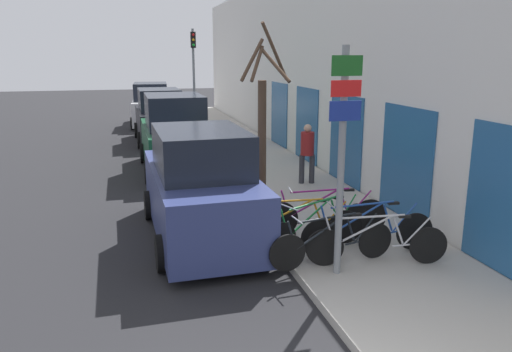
% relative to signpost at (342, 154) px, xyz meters
% --- Properties ---
extents(ground_plane, '(80.00, 80.00, 0.00)m').
position_rel_signpost_xyz_m(ground_plane, '(-1.64, 7.58, -2.15)').
color(ground_plane, black).
extents(sidewalk_curb, '(3.20, 32.00, 0.15)m').
position_rel_signpost_xyz_m(sidewalk_curb, '(0.96, 10.38, -2.07)').
color(sidewalk_curb, '#ADA89E').
rests_on(sidewalk_curb, ground).
extents(building_facade, '(0.23, 32.00, 6.50)m').
position_rel_signpost_xyz_m(building_facade, '(2.71, 10.30, 1.07)').
color(building_facade, silver).
rests_on(building_facade, ground).
extents(signpost, '(0.51, 0.13, 3.63)m').
position_rel_signpost_xyz_m(signpost, '(0.00, 0.00, 0.00)').
color(signpost, gray).
rests_on(signpost, sidewalk_curb).
extents(bicycle_0, '(2.39, 0.62, 0.90)m').
position_rel_signpost_xyz_m(bicycle_0, '(0.77, 0.14, -1.61)').
color(bicycle_0, black).
rests_on(bicycle_0, sidewalk_curb).
extents(bicycle_1, '(2.30, 0.44, 0.89)m').
position_rel_signpost_xyz_m(bicycle_1, '(0.06, 0.34, -1.61)').
color(bicycle_1, black).
rests_on(bicycle_1, sidewalk_curb).
extents(bicycle_2, '(2.49, 0.44, 0.97)m').
position_rel_signpost_xyz_m(bicycle_2, '(0.86, 0.63, -1.58)').
color(bicycle_2, black).
rests_on(bicycle_2, sidewalk_curb).
extents(bicycle_3, '(2.37, 0.98, 0.95)m').
position_rel_signpost_xyz_m(bicycle_3, '(0.11, 1.07, -1.59)').
color(bicycle_3, black).
rests_on(bicycle_3, sidewalk_curb).
extents(bicycle_4, '(2.33, 0.64, 0.89)m').
position_rel_signpost_xyz_m(bicycle_4, '(-0.18, 1.37, -1.61)').
color(bicycle_4, black).
rests_on(bicycle_4, sidewalk_curb).
extents(bicycle_5, '(2.46, 0.54, 0.94)m').
position_rel_signpost_xyz_m(bicycle_5, '(0.51, 1.75, -1.59)').
color(bicycle_5, black).
rests_on(bicycle_5, sidewalk_curb).
extents(parked_car_0, '(2.14, 4.72, 2.25)m').
position_rel_signpost_xyz_m(parked_car_0, '(-1.85, 2.57, -1.12)').
color(parked_car_0, navy).
rests_on(parked_car_0, ground).
extents(parked_car_1, '(2.11, 4.76, 2.43)m').
position_rel_signpost_xyz_m(parked_car_1, '(-1.75, 8.67, -1.05)').
color(parked_car_1, '#144728').
rests_on(parked_car_1, ground).
extents(parked_car_2, '(2.08, 4.50, 2.24)m').
position_rel_signpost_xyz_m(parked_car_2, '(-1.83, 14.25, -1.13)').
color(parked_car_2, black).
rests_on(parked_car_2, ground).
extents(parked_car_3, '(2.25, 4.76, 2.19)m').
position_rel_signpost_xyz_m(parked_car_3, '(-1.89, 19.61, -1.15)').
color(parked_car_3, silver).
rests_on(parked_car_3, ground).
extents(pedestrian_near, '(0.43, 0.37, 1.64)m').
position_rel_signpost_xyz_m(pedestrian_near, '(1.55, 5.64, -1.05)').
color(pedestrian_near, '#333338').
rests_on(pedestrian_near, sidewalk_curb).
extents(street_tree, '(1.41, 1.38, 4.23)m').
position_rel_signpost_xyz_m(street_tree, '(-0.02, 4.52, -0.15)').
color(street_tree, '#4C3828').
rests_on(street_tree, sidewalk_curb).
extents(traffic_light, '(0.20, 0.30, 4.50)m').
position_rel_signpost_xyz_m(traffic_light, '(-0.34, 14.25, 0.89)').
color(traffic_light, gray).
rests_on(traffic_light, sidewalk_curb).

